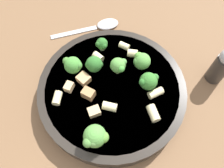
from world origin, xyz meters
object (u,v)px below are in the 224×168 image
object	(u,v)px
broccoli_floret_1	(148,81)
rigatoni_0	(57,98)
rigatoni_3	(124,46)
pepper_shaker	(222,66)
rigatoni_4	(98,57)
broccoli_floret_5	(94,64)
broccoli_floret_2	(141,61)
rigatoni_5	(153,113)
broccoli_floret_0	(119,65)
rigatoni_2	(132,53)
broccoli_floret_4	(102,44)
spoon	(98,26)
pasta_bowl	(112,90)
broccoli_floret_3	(95,137)
chicken_chunk_3	(88,94)
chicken_chunk_1	(69,86)
broccoli_floret_6	(73,65)
rigatoni_6	(110,107)
rigatoni_1	(156,93)
chicken_chunk_2	(84,79)
chicken_chunk_0	(94,111)

from	to	relation	value
broccoli_floret_1	rigatoni_0	world-z (taller)	broccoli_floret_1
rigatoni_3	pepper_shaker	world-z (taller)	pepper_shaker
rigatoni_0	rigatoni_4	xyz separation A→B (m)	(-0.08, -0.09, 0.00)
rigatoni_3	broccoli_floret_5	bearing A→B (deg)	39.69
broccoli_floret_2	rigatoni_5	size ratio (longest dim) A/B	1.26
broccoli_floret_0	rigatoni_2	xyz separation A→B (m)	(-0.03, -0.04, -0.02)
broccoli_floret_4	spoon	size ratio (longest dim) A/B	0.18
pasta_bowl	rigatoni_5	xyz separation A→B (m)	(-0.07, 0.06, 0.02)
broccoli_floret_3	chicken_chunk_3	size ratio (longest dim) A/B	2.07
pepper_shaker	spoon	xyz separation A→B (m)	(0.25, -0.16, -0.04)
rigatoni_3	chicken_chunk_1	size ratio (longest dim) A/B	1.15
broccoli_floret_6	pepper_shaker	size ratio (longest dim) A/B	0.42
rigatoni_5	broccoli_floret_2	bearing A→B (deg)	-84.26
broccoli_floret_3	rigatoni_3	size ratio (longest dim) A/B	2.17
pasta_bowl	rigatoni_6	size ratio (longest dim) A/B	11.20
chicken_chunk_1	rigatoni_6	bearing A→B (deg)	148.56
rigatoni_5	chicken_chunk_1	bearing A→B (deg)	-22.55
rigatoni_1	pasta_bowl	bearing A→B (deg)	-15.30
rigatoni_0	chicken_chunk_2	size ratio (longest dim) A/B	1.10
broccoli_floret_1	rigatoni_2	bearing A→B (deg)	-74.44
rigatoni_4	pasta_bowl	bearing A→B (deg)	111.10
broccoli_floret_6	broccoli_floret_3	bearing A→B (deg)	105.86
broccoli_floret_6	broccoli_floret_1	bearing A→B (deg)	162.61
broccoli_floret_2	rigatoni_2	world-z (taller)	broccoli_floret_2
broccoli_floret_1	rigatoni_0	size ratio (longest dim) A/B	1.60
rigatoni_0	chicken_chunk_0	bearing A→B (deg)	156.21
rigatoni_1	rigatoni_2	distance (m)	0.10
rigatoni_6	chicken_chunk_0	bearing A→B (deg)	14.77
spoon	chicken_chunk_1	bearing A→B (deg)	72.56
broccoli_floret_4	chicken_chunk_2	world-z (taller)	broccoli_floret_4
rigatoni_1	broccoli_floret_2	bearing A→B (deg)	-71.80
broccoli_floret_2	chicken_chunk_3	bearing A→B (deg)	29.56
chicken_chunk_0	chicken_chunk_1	xyz separation A→B (m)	(0.05, -0.05, 0.00)
broccoli_floret_2	rigatoni_6	distance (m)	0.11
broccoli_floret_2	rigatoni_1	distance (m)	0.07
rigatoni_5	chicken_chunk_3	bearing A→B (deg)	-21.18
rigatoni_2	rigatoni_6	bearing A→B (deg)	65.43
rigatoni_0	chicken_chunk_3	size ratio (longest dim) A/B	1.12
chicken_chunk_0	rigatoni_2	bearing A→B (deg)	-123.42
broccoli_floret_6	rigatoni_6	world-z (taller)	broccoli_floret_6
broccoli_floret_0	chicken_chunk_1	size ratio (longest dim) A/B	2.15
broccoli_floret_0	rigatoni_0	bearing A→B (deg)	24.81
chicken_chunk_1	pepper_shaker	xyz separation A→B (m)	(-0.31, -0.03, 0.00)
rigatoni_3	spoon	world-z (taller)	rigatoni_3
rigatoni_5	chicken_chunk_3	world-z (taller)	chicken_chunk_3
broccoli_floret_4	rigatoni_4	distance (m)	0.03
rigatoni_1	chicken_chunk_2	size ratio (longest dim) A/B	1.26
broccoli_floret_6	rigatoni_2	bearing A→B (deg)	-165.12
rigatoni_5	chicken_chunk_1	distance (m)	0.17
rigatoni_0	broccoli_floret_4	bearing A→B (deg)	-127.31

